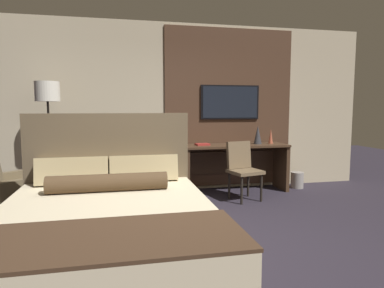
{
  "coord_description": "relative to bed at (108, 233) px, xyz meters",
  "views": [
    {
      "loc": [
        -0.76,
        -3.13,
        1.41
      ],
      "look_at": [
        0.14,
        1.0,
        0.95
      ],
      "focal_mm": 32.0,
      "sensor_mm": 36.0,
      "label": 1
    }
  ],
  "objects": [
    {
      "name": "waste_bin",
      "position": [
        3.16,
        2.51,
        -0.22
      ],
      "size": [
        0.22,
        0.22,
        0.28
      ],
      "color": "gray",
      "rests_on": "ground_plane"
    },
    {
      "name": "vase_short",
      "position": [
        2.66,
        2.55,
        0.56
      ],
      "size": [
        0.08,
        0.08,
        0.25
      ],
      "color": "#B2563D",
      "rests_on": "desk"
    },
    {
      "name": "desk_chair",
      "position": [
        1.95,
        2.02,
        0.17
      ],
      "size": [
        0.53,
        0.53,
        0.89
      ],
      "rotation": [
        0.0,
        0.0,
        0.24
      ],
      "color": "brown",
      "rests_on": "ground_plane"
    },
    {
      "name": "bed",
      "position": [
        0.0,
        0.0,
        0.0
      ],
      "size": [
        1.77,
        2.22,
        1.34
      ],
      "color": "#33281E",
      "rests_on": "ground_plane"
    },
    {
      "name": "wall_back_tv_panel",
      "position": [
        1.01,
        2.85,
        1.04
      ],
      "size": [
        7.2,
        0.09,
        2.8
      ],
      "color": "#BCAD8E",
      "rests_on": "ground_plane"
    },
    {
      "name": "desk",
      "position": [
        2.0,
        2.55,
        0.18
      ],
      "size": [
        1.76,
        0.57,
        0.79
      ],
      "color": "#422D1E",
      "rests_on": "ground_plane"
    },
    {
      "name": "armchair_by_window",
      "position": [
        -1.3,
        1.87,
        -0.1
      ],
      "size": [
        0.97,
        0.98,
        0.75
      ],
      "rotation": [
        0.0,
        0.0,
        2.3
      ],
      "color": "brown",
      "rests_on": "ground_plane"
    },
    {
      "name": "floor_lamp",
      "position": [
        -0.87,
        2.36,
        1.14
      ],
      "size": [
        0.34,
        0.34,
        1.77
      ],
      "color": "#282623",
      "rests_on": "ground_plane"
    },
    {
      "name": "vase_tall",
      "position": [
        2.42,
        2.52,
        0.59
      ],
      "size": [
        0.14,
        0.14,
        0.31
      ],
      "color": "#333338",
      "rests_on": "desk"
    },
    {
      "name": "tv",
      "position": [
        2.0,
        2.78,
        1.14
      ],
      "size": [
        1.03,
        0.04,
        0.58
      ],
      "color": "black"
    },
    {
      "name": "ground_plane",
      "position": [
        0.86,
        0.26,
        -0.36
      ],
      "size": [
        16.0,
        16.0,
        0.0
      ],
      "primitive_type": "plane",
      "color": "#28232D"
    },
    {
      "name": "book",
      "position": [
        1.45,
        2.51,
        0.45
      ],
      "size": [
        0.24,
        0.18,
        0.03
      ],
      "color": "maroon",
      "rests_on": "desk"
    }
  ]
}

